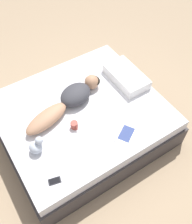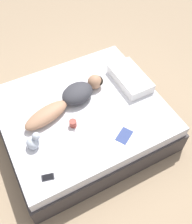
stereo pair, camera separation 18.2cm
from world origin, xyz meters
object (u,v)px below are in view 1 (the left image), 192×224
object	(u,v)px
coffee_mug	(74,125)
cell_phone	(55,181)
open_magazine	(118,131)
person	(69,100)

from	to	relation	value
coffee_mug	cell_phone	xyz separation A→B (m)	(0.50, -0.54, -0.04)
open_magazine	coffee_mug	size ratio (longest dim) A/B	4.33
person	coffee_mug	distance (m)	0.38
person	open_magazine	distance (m)	0.77
cell_phone	person	bearing A→B (deg)	156.33
open_magazine	cell_phone	size ratio (longest dim) A/B	3.63
person	open_magazine	bearing A→B (deg)	8.35
open_magazine	cell_phone	xyz separation A→B (m)	(0.16, -0.97, 0.00)
open_magazine	coffee_mug	world-z (taller)	coffee_mug
person	coffee_mug	xyz separation A→B (m)	(0.36, -0.13, -0.05)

